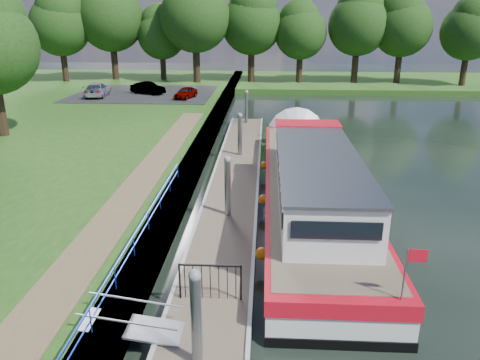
# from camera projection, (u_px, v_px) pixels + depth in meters

# --- Properties ---
(bank_edge) EXTENTS (1.10, 90.00, 0.78)m
(bank_edge) POSITION_uv_depth(u_px,v_px,m) (192.00, 167.00, 26.04)
(bank_edge) COLOR #473D2D
(bank_edge) RESTS_ON ground
(far_bank) EXTENTS (60.00, 18.00, 0.60)m
(far_bank) POSITION_uv_depth(u_px,v_px,m) (348.00, 82.00, 60.16)
(far_bank) COLOR #214814
(far_bank) RESTS_ON ground
(footpath) EXTENTS (1.60, 40.00, 0.05)m
(footpath) POSITION_uv_depth(u_px,v_px,m) (121.00, 208.00, 19.41)
(footpath) COLOR brown
(footpath) RESTS_ON riverbank
(carpark) EXTENTS (14.00, 12.00, 0.06)m
(carpark) POSITION_uv_depth(u_px,v_px,m) (144.00, 94.00, 48.02)
(carpark) COLOR black
(carpark) RESTS_ON riverbank
(blue_fence) EXTENTS (0.04, 18.04, 0.72)m
(blue_fence) POSITION_uv_depth(u_px,v_px,m) (125.00, 256.00, 14.44)
(blue_fence) COLOR #0C2DBF
(blue_fence) RESTS_ON riverbank
(pontoon) EXTENTS (2.50, 30.00, 0.56)m
(pontoon) POSITION_uv_depth(u_px,v_px,m) (235.00, 183.00, 24.09)
(pontoon) COLOR brown
(pontoon) RESTS_ON ground
(mooring_piles) EXTENTS (0.30, 27.30, 3.55)m
(mooring_piles) POSITION_uv_depth(u_px,v_px,m) (235.00, 163.00, 23.73)
(mooring_piles) COLOR gray
(mooring_piles) RESTS_ON ground
(gangway) EXTENTS (2.58, 1.00, 0.92)m
(gangway) POSITION_uv_depth(u_px,v_px,m) (133.00, 326.00, 12.27)
(gangway) COLOR #A5A8AD
(gangway) RESTS_ON ground
(gate_panel) EXTENTS (1.85, 0.05, 1.15)m
(gate_panel) POSITION_uv_depth(u_px,v_px,m) (210.00, 277.00, 13.60)
(gate_panel) COLOR black
(gate_panel) RESTS_ON ground
(barge) EXTENTS (4.36, 21.15, 4.78)m
(barge) POSITION_uv_depth(u_px,v_px,m) (309.00, 180.00, 21.75)
(barge) COLOR black
(barge) RESTS_ON ground
(horizon_trees) EXTENTS (54.38, 10.03, 12.87)m
(horizon_trees) POSITION_uv_depth(u_px,v_px,m) (241.00, 19.00, 55.22)
(horizon_trees) COLOR #332316
(horizon_trees) RESTS_ON ground
(car_a) EXTENTS (2.15, 3.41, 1.08)m
(car_a) POSITION_uv_depth(u_px,v_px,m) (186.00, 93.00, 44.89)
(car_a) COLOR #999999
(car_a) RESTS_ON carpark
(car_b) EXTENTS (3.84, 2.65, 1.20)m
(car_b) POSITION_uv_depth(u_px,v_px,m) (148.00, 88.00, 47.34)
(car_b) COLOR #999999
(car_b) RESTS_ON carpark
(car_c) EXTENTS (2.28, 4.71, 1.32)m
(car_c) POSITION_uv_depth(u_px,v_px,m) (98.00, 90.00, 45.92)
(car_c) COLOR #999999
(car_c) RESTS_ON carpark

